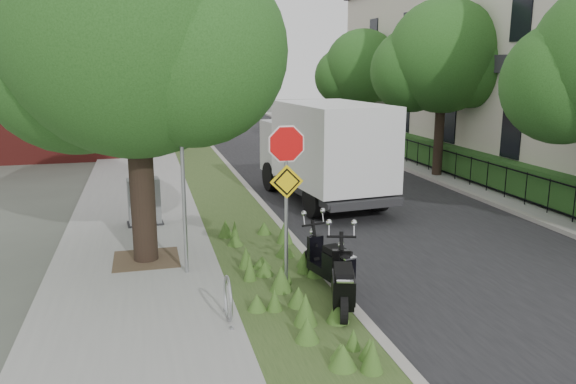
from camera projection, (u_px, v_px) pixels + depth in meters
name	position (u px, v px, depth m)	size (l,w,h in m)	color
ground	(366.00, 296.00, 10.61)	(120.00, 120.00, 0.00)	#4C5147
sidewalk_near	(137.00, 192.00, 19.01)	(3.50, 60.00, 0.12)	gray
verge	(218.00, 188.00, 19.68)	(2.00, 60.00, 0.12)	#32491F
kerb_near	(246.00, 186.00, 19.92)	(0.20, 60.00, 0.13)	#9E9991
road	(339.00, 183.00, 20.78)	(7.00, 60.00, 0.01)	black
kerb_far	(425.00, 176.00, 21.62)	(0.20, 60.00, 0.13)	#9E9991
footpath_far	(464.00, 174.00, 22.03)	(3.20, 60.00, 0.12)	gray
street_tree_main	(129.00, 38.00, 11.26)	(6.21, 5.54, 7.66)	black
bare_post	(183.00, 176.00, 11.06)	(0.08, 0.08, 4.00)	#A5A8AD
bike_hoop	(228.00, 298.00, 9.28)	(0.06, 0.78, 0.77)	#A5A8AD
sign_assembly	(286.00, 173.00, 10.31)	(0.94, 0.08, 3.22)	#A5A8AD
fence_far	(442.00, 160.00, 21.65)	(0.04, 24.00, 1.00)	black
hedge_far	(458.00, 159.00, 21.82)	(1.00, 24.00, 1.10)	#214B1A
terrace_houses	(546.00, 68.00, 21.92)	(7.40, 26.40, 8.20)	beige
brick_building	(25.00, 66.00, 28.14)	(9.40, 10.40, 8.30)	maroon
far_tree_b	(441.00, 62.00, 20.82)	(4.83, 4.31, 6.56)	black
far_tree_c	(361.00, 71.00, 28.46)	(4.37, 3.89, 5.93)	black
scooter_near	(343.00, 289.00, 9.57)	(0.72, 1.76, 0.86)	black
scooter_far	(333.00, 267.00, 10.64)	(0.61, 1.71, 0.82)	black
box_truck	(324.00, 147.00, 17.49)	(2.95, 6.16, 2.69)	#262628
utility_cabinet	(144.00, 202.00, 14.86)	(0.97, 0.69, 1.23)	#262628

